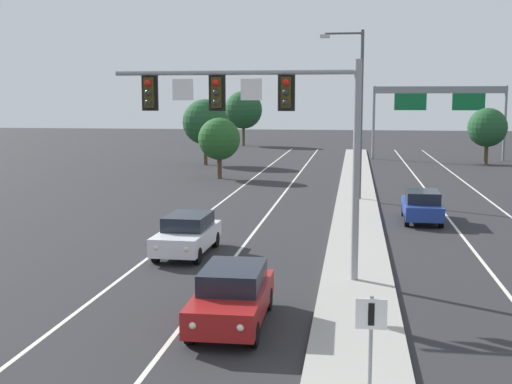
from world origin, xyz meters
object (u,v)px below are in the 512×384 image
(tree_far_right_a, at_px, (487,128))
(street_lamp_median, at_px, (357,105))
(car_oncoming_red, at_px, (232,295))
(car_receding_blue, at_px, (422,206))
(overhead_signal_mast, at_px, (268,116))
(tree_far_left_c, at_px, (243,110))
(car_oncoming_white, at_px, (187,234))
(tree_far_left_a, at_px, (205,122))
(highway_sign_gantry, at_px, (439,99))
(median_sign_post, at_px, (371,335))
(tree_far_left_b, at_px, (219,139))

(tree_far_right_a, bearing_deg, street_lamp_median, -115.70)
(car_oncoming_red, height_order, car_receding_blue, same)
(overhead_signal_mast, distance_m, tree_far_left_c, 67.82)
(car_receding_blue, relative_size, tree_far_left_c, 0.62)
(car_oncoming_white, height_order, tree_far_left_a, tree_far_left_a)
(street_lamp_median, bearing_deg, car_oncoming_red, -98.11)
(overhead_signal_mast, xyz_separation_m, tree_far_right_a, (15.25, 44.16, -2.03))
(overhead_signal_mast, height_order, highway_sign_gantry, highway_sign_gantry)
(median_sign_post, height_order, car_oncoming_red, median_sign_post)
(car_oncoming_red, distance_m, car_oncoming_white, 8.64)
(median_sign_post, relative_size, tree_far_left_a, 0.36)
(tree_far_left_b, bearing_deg, tree_far_left_a, 108.26)
(overhead_signal_mast, height_order, tree_far_left_a, overhead_signal_mast)
(car_oncoming_red, bearing_deg, tree_far_left_b, 102.14)
(tree_far_right_a, distance_m, tree_far_left_a, 26.75)
(car_oncoming_white, bearing_deg, car_receding_blue, 41.31)
(overhead_signal_mast, relative_size, car_receding_blue, 1.82)
(car_oncoming_red, bearing_deg, median_sign_post, -52.61)
(median_sign_post, xyz_separation_m, car_receding_blue, (3.02, 21.34, -0.77))
(car_receding_blue, relative_size, tree_far_right_a, 0.84)
(median_sign_post, height_order, tree_far_left_a, tree_far_left_a)
(street_lamp_median, height_order, highway_sign_gantry, street_lamp_median)
(car_receding_blue, bearing_deg, street_lamp_median, 116.86)
(car_oncoming_white, bearing_deg, car_oncoming_red, -67.68)
(car_oncoming_white, bearing_deg, street_lamp_median, 66.55)
(tree_far_right_a, relative_size, tree_far_left_b, 1.13)
(car_oncoming_white, xyz_separation_m, tree_far_left_c, (-8.36, 63.35, 3.95))
(tree_far_left_a, bearing_deg, car_oncoming_red, -76.35)
(median_sign_post, xyz_separation_m, highway_sign_gantry, (7.99, 57.49, 4.58))
(overhead_signal_mast, distance_m, median_sign_post, 10.57)
(car_receding_blue, distance_m, tree_far_left_c, 57.77)
(car_receding_blue, bearing_deg, tree_far_left_c, 108.45)
(tree_far_left_b, bearing_deg, car_oncoming_red, -77.86)
(tree_far_left_a, bearing_deg, street_lamp_median, -56.23)
(car_oncoming_white, height_order, car_receding_blue, same)
(car_oncoming_white, bearing_deg, overhead_signal_mast, -42.86)
(street_lamp_median, relative_size, tree_far_left_c, 1.37)
(overhead_signal_mast, bearing_deg, tree_far_left_c, 100.21)
(car_oncoming_red, bearing_deg, tree_far_right_a, 72.24)
(highway_sign_gantry, xyz_separation_m, tree_far_left_a, (-22.29, -8.67, -2.14))
(highway_sign_gantry, distance_m, tree_far_right_a, 6.32)
(car_oncoming_white, bearing_deg, highway_sign_gantry, 71.68)
(street_lamp_median, relative_size, highway_sign_gantry, 0.75)
(overhead_signal_mast, relative_size, median_sign_post, 3.71)
(car_receding_blue, bearing_deg, tree_far_left_b, 129.43)
(car_oncoming_red, height_order, highway_sign_gantry, highway_sign_gantry)
(median_sign_post, xyz_separation_m, car_oncoming_red, (-3.58, 4.68, -0.77))
(median_sign_post, relative_size, tree_far_right_a, 0.41)
(car_oncoming_white, distance_m, highway_sign_gantry, 47.51)
(median_sign_post, xyz_separation_m, tree_far_left_b, (-10.76, 38.10, 1.49))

